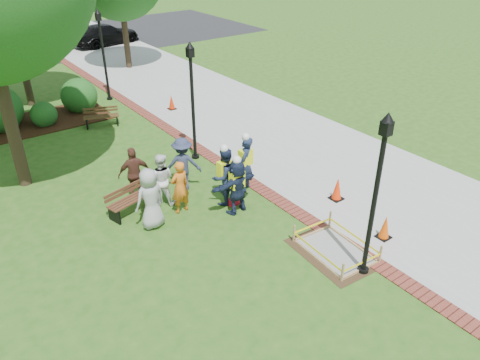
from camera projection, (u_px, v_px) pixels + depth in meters
ground at (251, 232)px, 13.25m from camera, size 100.00×100.00×0.00m
sidewalk at (207, 100)px, 22.85m from camera, size 6.00×60.00×0.02m
brick_edging at (147, 115)px, 21.16m from camera, size 0.50×60.00×0.03m
mulch_bed at (25, 125)px, 20.10m from camera, size 7.00×3.00×0.05m
parking_lot at (12, 48)px, 32.18m from camera, size 36.00×12.00×0.01m
wet_concrete_pad at (336, 245)px, 12.35m from camera, size 1.86×2.42×0.55m
bench_near at (132, 205)px, 14.04m from camera, size 1.58×0.86×0.82m
bench_far at (102, 121)px, 19.94m from camera, size 1.52×0.93×0.78m
cone_front at (385, 228)px, 12.85m from camera, size 0.37×0.37×0.72m
cone_back at (337, 189)px, 14.63m from camera, size 0.39×0.39×0.77m
cone_far at (172, 103)px, 21.65m from camera, size 0.35×0.35×0.69m
toolbox at (234, 201)px, 14.52m from camera, size 0.44×0.28×0.21m
lamp_near at (377, 186)px, 10.58m from camera, size 0.28×0.28×4.26m
lamp_mid at (192, 94)px, 16.19m from camera, size 0.28×0.28×4.26m
lamp_far at (103, 49)px, 21.80m from camera, size 0.28×0.28×4.26m
shrub_b at (3, 129)px, 19.79m from camera, size 2.01×2.01×2.01m
shrub_c at (46, 125)px, 20.16m from camera, size 1.12×1.12×1.12m
shrub_d at (82, 110)px, 21.71m from camera, size 1.63×1.63×1.63m
shrub_e at (14, 118)px, 20.84m from camera, size 0.99×0.99×0.99m
casual_person_a at (150, 199)px, 13.09m from camera, size 0.62×0.42×1.83m
casual_person_b at (180, 187)px, 13.81m from camera, size 0.57×0.39×1.68m
casual_person_c at (161, 179)px, 14.23m from camera, size 0.63×0.61×1.67m
casual_person_d at (135, 174)px, 14.47m from camera, size 0.63×0.48×1.75m
casual_person_e at (183, 164)px, 15.00m from camera, size 0.68×0.61×1.79m
hivis_worker_a at (237, 185)px, 13.77m from camera, size 0.58×0.40×1.87m
hivis_worker_b at (245, 163)px, 14.86m from camera, size 0.70×0.68×2.01m
hivis_worker_c at (225, 175)px, 14.16m from camera, size 0.62×0.42×2.00m
parked_car_c at (23, 53)px, 30.92m from camera, size 2.52×4.94×1.55m
parked_car_d at (107, 44)px, 33.06m from camera, size 2.94×5.01×1.53m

